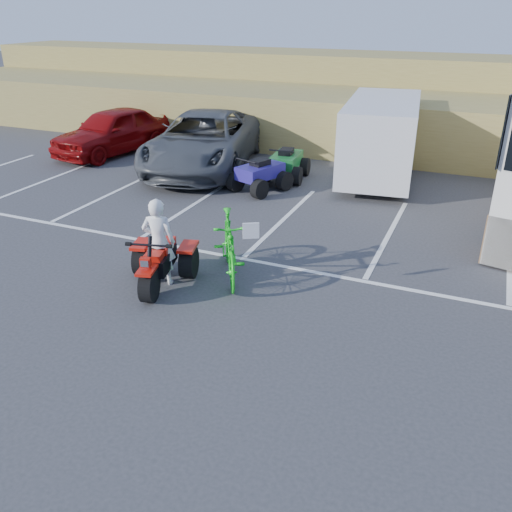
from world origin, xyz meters
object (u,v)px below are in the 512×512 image
at_px(red_car, 112,131).
at_px(quad_atv_blue, 260,191).
at_px(quad_atv_green, 286,179).
at_px(grey_pickup, 204,141).
at_px(red_trike_atv, 160,286).
at_px(rider, 159,242).
at_px(cargo_trailer, 381,137).
at_px(green_dirt_bike, 229,246).

height_order(red_car, quad_atv_blue, red_car).
relative_size(red_car, quad_atv_green, 2.92).
relative_size(red_car, quad_atv_blue, 2.96).
bearing_deg(grey_pickup, quad_atv_green, -15.18).
bearing_deg(red_trike_atv, rider, 90.00).
bearing_deg(red_trike_atv, quad_atv_blue, 79.32).
distance_m(red_trike_atv, quad_atv_blue, 6.34).
distance_m(grey_pickup, red_car, 4.06).
height_order(rider, red_car, rider).
relative_size(cargo_trailer, quad_atv_blue, 3.33).
bearing_deg(quad_atv_green, green_dirt_bike, -84.61).
bearing_deg(cargo_trailer, quad_atv_blue, -144.45).
xyz_separation_m(rider, quad_atv_green, (-0.18, 7.62, -0.88)).
distance_m(rider, quad_atv_green, 7.67).
bearing_deg(quad_atv_blue, grey_pickup, 170.15).
height_order(red_trike_atv, red_car, red_car).
distance_m(green_dirt_bike, red_car, 11.18).
bearing_deg(quad_atv_blue, red_trike_atv, -64.92).
relative_size(cargo_trailer, quad_atv_green, 3.27).
relative_size(red_trike_atv, cargo_trailer, 0.32).
xyz_separation_m(grey_pickup, red_car, (-4.03, 0.43, -0.09)).
xyz_separation_m(red_car, quad_atv_blue, (6.75, -2.03, -0.82)).
distance_m(cargo_trailer, quad_atv_green, 3.21).
bearing_deg(quad_atv_blue, rider, -65.18).
xyz_separation_m(rider, red_car, (-7.21, 8.20, -0.06)).
bearing_deg(red_car, green_dirt_bike, -31.88).
bearing_deg(quad_atv_blue, red_car, -176.15).
height_order(grey_pickup, quad_atv_blue, grey_pickup).
distance_m(red_car, quad_atv_green, 7.10).
xyz_separation_m(quad_atv_blue, quad_atv_green, (0.28, 1.44, 0.00)).
bearing_deg(green_dirt_bike, rider, -175.29).
bearing_deg(rider, red_car, -63.89).
relative_size(grey_pickup, quad_atv_blue, 4.01).
bearing_deg(quad_atv_blue, cargo_trailer, 63.07).
relative_size(red_trike_atv, rider, 0.97).
bearing_deg(red_trike_atv, grey_pickup, 96.93).
bearing_deg(green_dirt_bike, red_trike_atv, -169.61).
xyz_separation_m(rider, grey_pickup, (-3.18, 7.77, 0.02)).
bearing_deg(grey_pickup, green_dirt_bike, -70.59).
bearing_deg(green_dirt_bike, cargo_trailer, 51.05).
height_order(rider, quad_atv_green, rider).
xyz_separation_m(red_trike_atv, quad_atv_green, (-0.22, 7.77, 0.00)).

